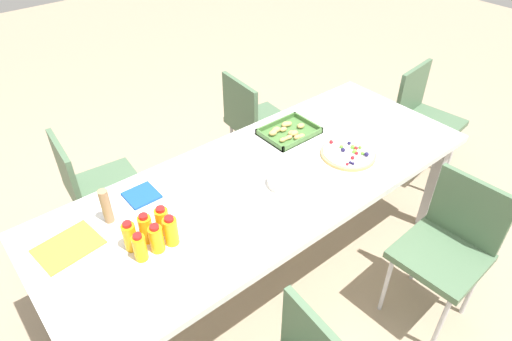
# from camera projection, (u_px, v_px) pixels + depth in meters

# --- Properties ---
(ground_plane) EXTENTS (12.00, 12.00, 0.00)m
(ground_plane) POSITION_uv_depth(u_px,v_px,m) (264.00, 270.00, 2.74)
(ground_plane) COLOR gray
(party_table) EXTENTS (2.35, 0.91, 0.72)m
(party_table) POSITION_uv_depth(u_px,v_px,m) (265.00, 187.00, 2.34)
(party_table) COLOR silver
(party_table) RESTS_ON ground_plane
(chair_far_right) EXTENTS (0.43, 0.43, 0.83)m
(chair_far_right) POSITION_uv_depth(u_px,v_px,m) (254.00, 120.00, 3.18)
(chair_far_right) COLOR #4C6B4C
(chair_far_right) RESTS_ON ground_plane
(chair_end) EXTENTS (0.44, 0.44, 0.83)m
(chair_end) POSITION_uv_depth(u_px,v_px,m) (423.00, 114.00, 3.24)
(chair_end) COLOR #4C6B4C
(chair_end) RESTS_ON ground_plane
(chair_far_left) EXTENTS (0.43, 0.43, 0.83)m
(chair_far_left) POSITION_uv_depth(u_px,v_px,m) (93.00, 185.00, 2.61)
(chair_far_left) COLOR #4C6B4C
(chair_far_left) RESTS_ON ground_plane
(chair_near_right) EXTENTS (0.42, 0.42, 0.83)m
(chair_near_right) POSITION_uv_depth(u_px,v_px,m) (450.00, 242.00, 2.25)
(chair_near_right) COLOR #4C6B4C
(chair_near_right) RESTS_ON ground_plane
(juice_bottle_0) EXTENTS (0.06, 0.06, 0.14)m
(juice_bottle_0) POSITION_uv_depth(u_px,v_px,m) (140.00, 248.00, 1.84)
(juice_bottle_0) COLOR #F9AF14
(juice_bottle_0) RESTS_ON party_table
(juice_bottle_1) EXTENTS (0.06, 0.06, 0.14)m
(juice_bottle_1) POSITION_uv_depth(u_px,v_px,m) (156.00, 239.00, 1.88)
(juice_bottle_1) COLOR #FBAB14
(juice_bottle_1) RESTS_ON party_table
(juice_bottle_2) EXTENTS (0.06, 0.06, 0.15)m
(juice_bottle_2) POSITION_uv_depth(u_px,v_px,m) (171.00, 231.00, 1.91)
(juice_bottle_2) COLOR #F9AC14
(juice_bottle_2) RESTS_ON party_table
(juice_bottle_3) EXTENTS (0.06, 0.06, 0.15)m
(juice_bottle_3) POSITION_uv_depth(u_px,v_px,m) (130.00, 237.00, 1.88)
(juice_bottle_3) COLOR #FAAA14
(juice_bottle_3) RESTS_ON party_table
(juice_bottle_4) EXTENTS (0.06, 0.06, 0.15)m
(juice_bottle_4) POSITION_uv_depth(u_px,v_px,m) (146.00, 229.00, 1.92)
(juice_bottle_4) COLOR #F9AD14
(juice_bottle_4) RESTS_ON party_table
(juice_bottle_5) EXTENTS (0.06, 0.06, 0.14)m
(juice_bottle_5) POSITION_uv_depth(u_px,v_px,m) (163.00, 221.00, 1.96)
(juice_bottle_5) COLOR #FAAA14
(juice_bottle_5) RESTS_ON party_table
(fruit_pizza) EXTENTS (0.30, 0.30, 0.05)m
(fruit_pizza) POSITION_uv_depth(u_px,v_px,m) (348.00, 153.00, 2.45)
(fruit_pizza) COLOR tan
(fruit_pizza) RESTS_ON party_table
(snack_tray) EXTENTS (0.32, 0.25, 0.04)m
(snack_tray) POSITION_uv_depth(u_px,v_px,m) (289.00, 132.00, 2.63)
(snack_tray) COLOR #477238
(snack_tray) RESTS_ON party_table
(plate_stack) EXTENTS (0.18, 0.18, 0.04)m
(plate_stack) POSITION_uv_depth(u_px,v_px,m) (285.00, 181.00, 2.25)
(plate_stack) COLOR silver
(plate_stack) RESTS_ON party_table
(napkin_stack) EXTENTS (0.15, 0.15, 0.01)m
(napkin_stack) POSITION_uv_depth(u_px,v_px,m) (142.00, 195.00, 2.19)
(napkin_stack) COLOR #194CA5
(napkin_stack) RESTS_ON party_table
(cardboard_tube) EXTENTS (0.04, 0.04, 0.18)m
(cardboard_tube) POSITION_uv_depth(u_px,v_px,m) (106.00, 206.00, 2.00)
(cardboard_tube) COLOR #9E7A56
(cardboard_tube) RESTS_ON party_table
(paper_folder) EXTENTS (0.28, 0.23, 0.01)m
(paper_folder) POSITION_uv_depth(u_px,v_px,m) (68.00, 247.00, 1.93)
(paper_folder) COLOR yellow
(paper_folder) RESTS_ON party_table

